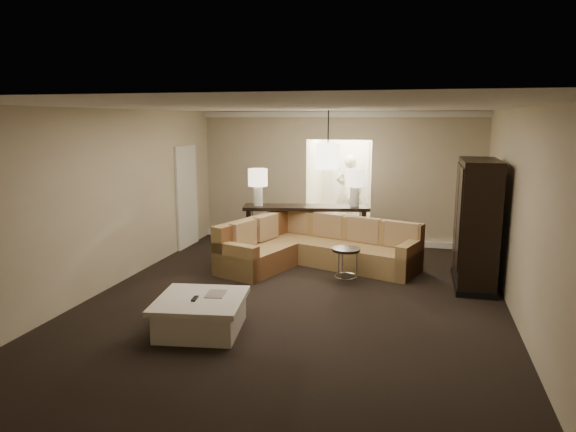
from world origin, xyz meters
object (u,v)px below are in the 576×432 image
(sectional_sofa, at_px, (313,247))
(armoire, at_px, (476,226))
(console_table, at_px, (306,225))
(drink_table, at_px, (346,258))
(coffee_table, at_px, (201,314))
(person, at_px, (349,187))

(sectional_sofa, height_order, armoire, armoire)
(armoire, bearing_deg, sectional_sofa, 171.21)
(console_table, distance_m, drink_table, 2.00)
(drink_table, bearing_deg, sectional_sofa, 131.82)
(coffee_table, bearing_deg, armoire, 38.63)
(console_table, distance_m, person, 2.78)
(person, bearing_deg, drink_table, 93.56)
(console_table, bearing_deg, sectional_sofa, -82.20)
(sectional_sofa, bearing_deg, person, 106.18)
(drink_table, height_order, person, person)
(sectional_sofa, distance_m, armoire, 2.83)
(sectional_sofa, height_order, drink_table, sectional_sofa)
(sectional_sofa, bearing_deg, console_table, 128.73)
(sectional_sofa, distance_m, coffee_table, 3.30)
(sectional_sofa, xyz_separation_m, coffee_table, (-0.77, -3.21, -0.13))
(coffee_table, distance_m, armoire, 4.53)
(drink_table, bearing_deg, person, 97.36)
(coffee_table, xyz_separation_m, console_table, (0.45, 4.09, 0.34))
(coffee_table, bearing_deg, sectional_sofa, 76.57)
(armoire, xyz_separation_m, drink_table, (-2.00, -0.39, -0.56))
(console_table, bearing_deg, drink_table, -70.47)
(console_table, height_order, armoire, armoire)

